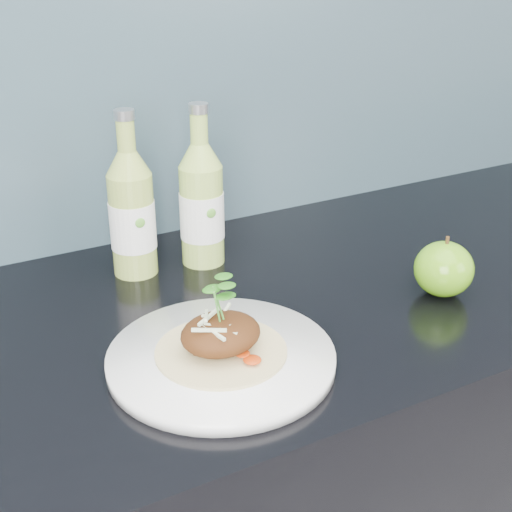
% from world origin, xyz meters
% --- Properties ---
extents(subway_backsplash, '(4.00, 0.02, 0.70)m').
position_xyz_m(subway_backsplash, '(0.00, 1.99, 1.25)').
color(subway_backsplash, '#648B9D').
rests_on(subway_backsplash, kitchen_counter).
extents(dinner_plate, '(0.36, 0.36, 0.02)m').
position_xyz_m(dinner_plate, '(-0.12, 1.57, 0.91)').
color(dinner_plate, white).
rests_on(dinner_plate, kitchen_counter).
extents(pork_taco, '(0.16, 0.16, 0.10)m').
position_xyz_m(pork_taco, '(-0.12, 1.57, 0.94)').
color(pork_taco, tan).
rests_on(pork_taco, dinner_plate).
extents(green_apple, '(0.09, 0.09, 0.09)m').
position_xyz_m(green_apple, '(0.24, 1.58, 0.94)').
color(green_apple, '#629610').
rests_on(green_apple, kitchen_counter).
extents(cider_bottle_left, '(0.07, 0.07, 0.25)m').
position_xyz_m(cider_bottle_left, '(-0.12, 1.86, 0.99)').
color(cider_bottle_left, '#98B149').
rests_on(cider_bottle_left, kitchen_counter).
extents(cider_bottle_right, '(0.08, 0.08, 0.25)m').
position_xyz_m(cider_bottle_right, '(-0.01, 1.84, 0.99)').
color(cider_bottle_right, '#9FC150').
rests_on(cider_bottle_right, kitchen_counter).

